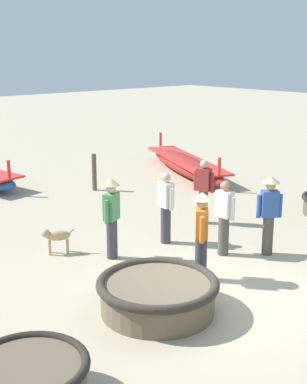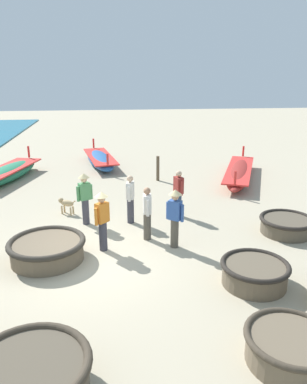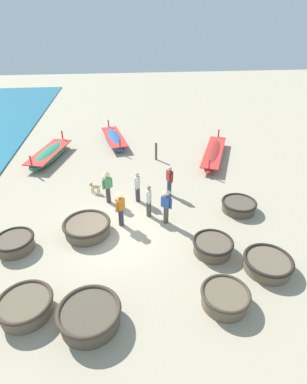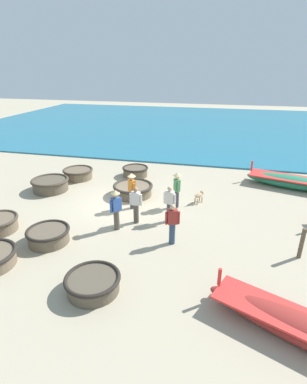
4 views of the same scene
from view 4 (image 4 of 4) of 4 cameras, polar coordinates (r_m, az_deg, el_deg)
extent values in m
plane|color=tan|center=(14.16, -5.81, -2.22)|extent=(80.00, 80.00, 0.00)
cube|color=teal|center=(33.07, 12.93, 12.10)|extent=(28.00, 52.00, 0.10)
cylinder|color=brown|center=(11.70, -19.35, -7.96)|extent=(1.45, 1.45, 0.49)
torus|color=#28231E|center=(11.58, -19.50, -6.92)|extent=(1.57, 1.57, 0.12)
cylinder|color=brown|center=(17.56, -3.48, 3.84)|extent=(1.40, 1.40, 0.50)
torus|color=#28231E|center=(17.48, -3.50, 4.61)|extent=(1.51, 1.51, 0.11)
cylinder|color=brown|center=(16.37, -19.03, 1.23)|extent=(1.76, 1.76, 0.56)
torus|color=#42382B|center=(16.28, -19.15, 2.14)|extent=(1.90, 1.90, 0.14)
cylinder|color=brown|center=(14.96, -3.91, 0.30)|extent=(1.84, 1.84, 0.50)
torus|color=#332D26|center=(14.86, -3.94, 1.18)|extent=(1.98, 1.98, 0.15)
cylinder|color=brown|center=(17.68, -14.14, 3.31)|extent=(1.57, 1.57, 0.51)
torus|color=#42382B|center=(17.60, -14.22, 4.09)|extent=(1.70, 1.70, 0.13)
cylinder|color=brown|center=(9.14, -11.45, -16.85)|extent=(1.50, 1.50, 0.44)
torus|color=#28231E|center=(9.01, -11.57, -15.77)|extent=(1.62, 1.62, 0.12)
cylinder|color=red|center=(8.53, 12.47, -15.48)|extent=(0.10, 0.10, 0.51)
ellipsoid|color=#237551|center=(17.43, 24.72, 1.77)|extent=(2.42, 4.74, 0.63)
cube|color=red|center=(17.36, 24.83, 2.39)|extent=(2.36, 4.40, 0.06)
cylinder|color=red|center=(17.49, 18.22, 4.74)|extent=(0.10, 0.10, 0.57)
cylinder|color=#4C473D|center=(12.30, -3.33, -4.10)|extent=(0.22, 0.22, 0.82)
cube|color=silver|center=(12.01, -3.40, -1.22)|extent=(0.23, 0.34, 0.54)
sphere|color=#A37556|center=(11.86, -3.44, 0.46)|extent=(0.20, 0.20, 0.20)
cylinder|color=silver|center=(11.97, -2.39, -1.54)|extent=(0.09, 0.09, 0.48)
cylinder|color=silver|center=(12.09, -4.39, -1.32)|extent=(0.09, 0.09, 0.48)
cylinder|color=#383842|center=(13.53, -4.06, -1.49)|extent=(0.22, 0.22, 0.82)
cube|color=orange|center=(13.26, -4.14, 1.18)|extent=(0.40, 0.40, 0.54)
sphere|color=tan|center=(13.13, -4.19, 2.72)|extent=(0.20, 0.20, 0.20)
cylinder|color=orange|center=(13.10, -3.68, 0.68)|extent=(0.09, 0.09, 0.48)
cylinder|color=orange|center=(13.46, -4.58, 1.28)|extent=(0.09, 0.09, 0.48)
cone|color=#D1BC84|center=(13.08, -4.21, 3.25)|extent=(0.36, 0.36, 0.14)
cylinder|color=#4C473D|center=(11.89, -7.03, -5.27)|extent=(0.22, 0.22, 0.82)
cube|color=#33569E|center=(11.59, -7.20, -2.31)|extent=(0.40, 0.38, 0.54)
sphere|color=tan|center=(11.43, -7.29, -0.59)|extent=(0.20, 0.20, 0.20)
cylinder|color=#33569E|center=(11.71, -6.28, -2.24)|extent=(0.09, 0.09, 0.48)
cylinder|color=#33569E|center=(11.51, -8.10, -2.83)|extent=(0.09, 0.09, 0.48)
cone|color=#D1BC84|center=(11.38, -7.32, 0.01)|extent=(0.36, 0.36, 0.14)
cylinder|color=#2D425B|center=(10.93, 3.56, -7.88)|extent=(0.22, 0.22, 0.82)
cube|color=maroon|center=(10.59, 3.65, -4.72)|extent=(0.31, 0.39, 0.54)
sphere|color=#DBB28E|center=(10.42, 3.71, -2.87)|extent=(0.20, 0.20, 0.20)
cylinder|color=maroon|center=(10.65, 4.82, -4.91)|extent=(0.09, 0.09, 0.48)
cylinder|color=maroon|center=(10.59, 2.46, -5.01)|extent=(0.09, 0.09, 0.48)
cylinder|color=#383842|center=(13.64, 4.39, -1.30)|extent=(0.22, 0.22, 0.82)
cube|color=#4C8E56|center=(13.37, 4.48, 1.36)|extent=(0.40, 0.35, 0.54)
sphere|color=#DBB28E|center=(13.24, 4.53, 2.89)|extent=(0.20, 0.20, 0.20)
cylinder|color=#4C8E56|center=(13.20, 4.75, 0.81)|extent=(0.09, 0.09, 0.48)
cylinder|color=#4C8E56|center=(13.59, 4.21, 1.50)|extent=(0.09, 0.09, 0.48)
cone|color=#D1BC84|center=(13.19, 4.55, 3.42)|extent=(0.36, 0.36, 0.14)
cylinder|color=#383842|center=(12.38, 3.03, -3.91)|extent=(0.22, 0.22, 0.82)
cube|color=silver|center=(12.09, 3.10, -1.04)|extent=(0.28, 0.38, 0.54)
sphere|color=#DBB28E|center=(11.94, 3.14, 0.63)|extent=(0.20, 0.20, 0.20)
cylinder|color=silver|center=(12.18, 2.13, -1.08)|extent=(0.09, 0.09, 0.48)
cylinder|color=silver|center=(12.04, 4.07, -1.43)|extent=(0.09, 0.09, 0.48)
ellipsoid|color=tan|center=(14.17, 8.62, -0.62)|extent=(0.55, 0.44, 0.22)
sphere|color=tan|center=(14.33, 9.22, -0.09)|extent=(0.18, 0.18, 0.18)
cylinder|color=tan|center=(13.96, 8.04, -0.69)|extent=(0.20, 0.14, 0.16)
cylinder|color=tan|center=(14.44, 8.77, -1.24)|extent=(0.06, 0.06, 0.28)
cylinder|color=tan|center=(14.37, 9.22, -1.40)|extent=(0.06, 0.06, 0.28)
cylinder|color=tan|center=(14.17, 7.90, -1.68)|extent=(0.06, 0.06, 0.28)
cylinder|color=tan|center=(14.10, 8.36, -1.84)|extent=(0.06, 0.06, 0.28)
cylinder|color=brown|center=(11.22, 26.39, -8.75)|extent=(0.14, 0.14, 1.11)
camera|label=1|loc=(21.06, -15.79, 17.05)|focal=50.00mm
camera|label=2|loc=(17.46, -36.72, 14.20)|focal=35.00mm
camera|label=3|loc=(18.53, -41.81, 23.71)|focal=28.00mm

